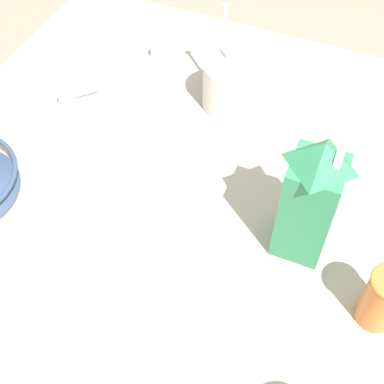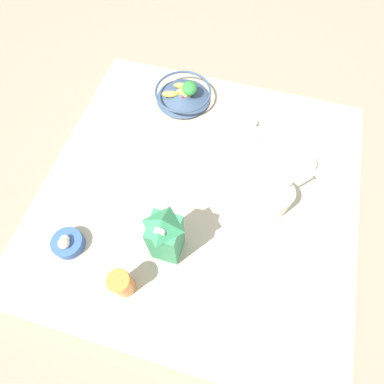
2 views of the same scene
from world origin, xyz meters
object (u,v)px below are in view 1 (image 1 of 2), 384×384
Objects in this scene: milk_carton at (310,199)px; spice_jar at (163,49)px; yogurt_tub at (229,83)px; drinking_cup at (383,299)px.

spice_jar is (0.43, 0.49, -0.13)m from milk_carton.
drinking_cup is at bearing -134.00° from yogurt_tub.
milk_carton is 0.66m from spice_jar.
milk_carton is at bearing 59.47° from drinking_cup.
yogurt_tub is 4.79× the size of spice_jar.
drinking_cup is 2.54× the size of spice_jar.
spice_jar is (0.53, 0.65, -0.05)m from drinking_cup.
drinking_cup is (-0.10, -0.16, -0.07)m from milk_carton.
milk_carton reaches higher than spice_jar.
milk_carton is 0.42m from yogurt_tub.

